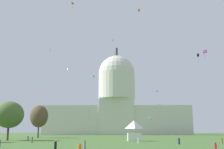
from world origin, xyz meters
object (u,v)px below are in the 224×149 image
object	(u,v)px
person_navy_back_right	(179,141)
person_teal_back_center	(28,138)
kite_magenta_mid	(205,52)
kite_green_mid	(161,105)
kite_violet_low	(88,112)
person_black_aisle_center	(55,146)
kite_pink_high	(50,49)
kite_cyan_low	(150,118)
kite_lime_high	(68,69)
person_grey_front_left	(85,145)
kite_orange_high	(139,10)
kite_red_high	(73,4)
tree_west_mid	(39,116)
kite_turquoise_high	(94,77)
capitol_building	(117,103)
kite_white_high	(113,41)
event_tent	(134,130)
person_olive_back_left	(32,140)
kite_yellow_high	(115,53)
kite_black_mid	(198,56)
kite_blue_mid	(157,91)
tree_west_near	(9,115)
person_olive_front_center	(222,141)
kite_gold_high	(78,65)

from	to	relation	value
person_navy_back_right	person_teal_back_center	size ratio (longest dim) A/B	0.95
kite_magenta_mid	kite_green_mid	distance (m)	97.60
person_teal_back_center	kite_violet_low	world-z (taller)	kite_violet_low
person_black_aisle_center	kite_pink_high	bearing A→B (deg)	63.71
kite_cyan_low	kite_lime_high	bearing A→B (deg)	6.88
person_teal_back_center	person_navy_back_right	bearing A→B (deg)	15.66
kite_green_mid	person_grey_front_left	bearing A→B (deg)	-155.84
kite_orange_high	kite_red_high	world-z (taller)	kite_orange_high
tree_west_mid	kite_pink_high	bearing A→B (deg)	95.50
kite_pink_high	kite_turquoise_high	bearing A→B (deg)	178.06
capitol_building	kite_white_high	bearing A→B (deg)	-91.08
kite_white_high	kite_turquoise_high	bearing A→B (deg)	143.49
event_tent	kite_turquoise_high	bearing A→B (deg)	101.36
kite_magenta_mid	kite_lime_high	size ratio (longest dim) A/B	2.52
kite_white_high	kite_green_mid	distance (m)	50.25
capitol_building	kite_violet_low	size ratio (longest dim) A/B	27.88
kite_violet_low	person_black_aisle_center	bearing A→B (deg)	10.97
event_tent	person_navy_back_right	distance (m)	22.74
event_tent	kite_turquoise_high	size ratio (longest dim) A/B	1.39
person_navy_back_right	kite_white_high	distance (m)	102.83
kite_lime_high	kite_white_high	bearing A→B (deg)	66.68
person_olive_back_left	kite_cyan_low	xyz separation A→B (m)	(43.45, 117.75, 10.58)
capitol_building	kite_yellow_high	size ratio (longest dim) A/B	36.96
kite_turquoise_high	kite_black_mid	distance (m)	80.02
person_olive_back_left	kite_magenta_mid	bearing A→B (deg)	160.07
event_tent	kite_green_mid	bearing A→B (deg)	74.27
kite_red_high	kite_green_mid	bearing A→B (deg)	67.00
kite_green_mid	kite_black_mid	bearing A→B (deg)	-136.00
event_tent	kite_blue_mid	distance (m)	115.64
kite_orange_high	tree_west_near	bearing A→B (deg)	-141.43
person_olive_front_center	kite_green_mid	distance (m)	107.25
kite_orange_high	kite_white_high	distance (m)	31.17
capitol_building	kite_green_mid	world-z (taller)	capitol_building
person_grey_front_left	kite_lime_high	world-z (taller)	kite_lime_high
person_black_aisle_center	kite_blue_mid	xyz separation A→B (m)	(36.89, 152.36, 29.80)
kite_magenta_mid	kite_lime_high	world-z (taller)	kite_lime_high
event_tent	kite_lime_high	xyz separation A→B (m)	(-35.38, 74.26, 35.93)
kite_violet_low	kite_orange_high	xyz separation A→B (m)	(22.90, 5.77, 49.04)
person_grey_front_left	kite_cyan_low	xyz separation A→B (m)	(26.43, 144.11, 10.66)
kite_pink_high	kite_green_mid	size ratio (longest dim) A/B	1.21
kite_lime_high	kite_turquoise_high	bearing A→B (deg)	125.01
person_teal_back_center	kite_orange_high	world-z (taller)	kite_orange_high
kite_blue_mid	kite_pink_high	bearing A→B (deg)	145.85
kite_blue_mid	kite_white_high	distance (m)	58.61
kite_blue_mid	kite_turquoise_high	distance (m)	49.41
kite_orange_high	kite_lime_high	size ratio (longest dim) A/B	1.25
kite_green_mid	kite_gold_high	bearing A→B (deg)	112.68
tree_west_near	kite_yellow_high	xyz separation A→B (m)	(33.23, 91.79, 46.48)
kite_violet_low	event_tent	bearing A→B (deg)	37.25
tree_west_near	kite_pink_high	bearing A→B (deg)	92.36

